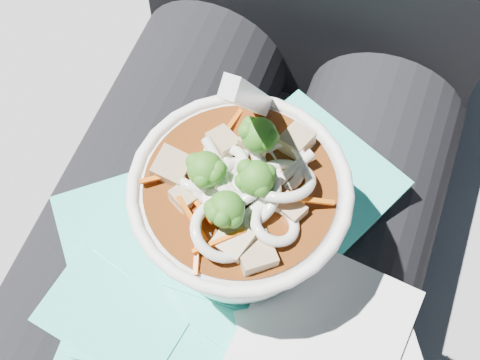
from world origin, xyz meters
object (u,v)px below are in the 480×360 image
(stone_ledge, at_px, (265,247))
(person_body, at_px, (257,173))
(lap, at_px, (223,269))
(plastic_bag, at_px, (214,269))
(udon_bowl, at_px, (240,206))

(stone_ledge, bearing_deg, person_body, -90.00)
(lap, height_order, plastic_bag, plastic_bag)
(plastic_bag, bearing_deg, lap, 102.19)
(lap, xyz_separation_m, udon_bowl, (0.02, -0.00, 0.15))
(lap, relative_size, plastic_bag, 1.46)
(stone_ledge, height_order, udon_bowl, udon_bowl)
(person_body, relative_size, udon_bowl, 4.89)
(lap, relative_size, person_body, 0.49)
(lap, bearing_deg, stone_ledge, 90.00)
(plastic_bag, distance_m, udon_bowl, 0.07)
(stone_ledge, xyz_separation_m, lap, (0.00, -0.15, 0.30))
(plastic_bag, height_order, udon_bowl, udon_bowl)
(lap, distance_m, udon_bowl, 0.16)
(person_body, relative_size, plastic_bag, 2.98)
(plastic_bag, xyz_separation_m, udon_bowl, (0.01, 0.03, 0.06))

